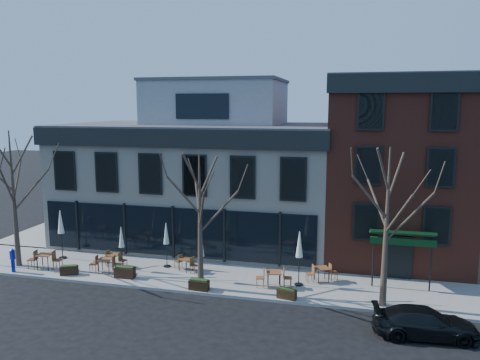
% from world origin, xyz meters
% --- Properties ---
extents(ground, '(120.00, 120.00, 0.00)m').
position_xyz_m(ground, '(0.00, 0.00, 0.00)').
color(ground, black).
rests_on(ground, ground).
extents(sidewalk_front, '(33.50, 4.70, 0.15)m').
position_xyz_m(sidewalk_front, '(3.25, -2.15, 0.07)').
color(sidewalk_front, gray).
rests_on(sidewalk_front, ground).
extents(sidewalk_side, '(4.50, 12.00, 0.15)m').
position_xyz_m(sidewalk_side, '(-11.25, 6.00, 0.07)').
color(sidewalk_side, gray).
rests_on(sidewalk_side, ground).
extents(corner_building, '(18.39, 10.39, 11.10)m').
position_xyz_m(corner_building, '(0.07, 5.07, 4.72)').
color(corner_building, silver).
rests_on(corner_building, ground).
extents(red_brick_building, '(8.20, 11.78, 11.18)m').
position_xyz_m(red_brick_building, '(13.00, 4.98, 5.64)').
color(red_brick_building, maroon).
rests_on(red_brick_building, ground).
extents(tree_corner, '(3.93, 3.98, 7.92)m').
position_xyz_m(tree_corner, '(-8.49, -3.20, 4.25)').
color(tree_corner, '#382B21').
rests_on(tree_corner, sidewalk_front).
extents(tree_mid, '(3.50, 3.55, 7.04)m').
position_xyz_m(tree_mid, '(3.01, -3.90, 3.79)').
color(tree_mid, '#382B21').
rests_on(tree_mid, sidewalk_front).
extents(tree_right, '(3.72, 3.77, 7.48)m').
position_xyz_m(tree_right, '(12.01, -3.90, 4.02)').
color(tree_right, '#382B21').
rests_on(tree_right, sidewalk_front).
extents(parked_sedan, '(4.34, 2.08, 1.22)m').
position_xyz_m(parked_sedan, '(13.54, -6.34, 0.61)').
color(parked_sedan, black).
rests_on(parked_sedan, ground).
extents(call_box, '(0.28, 0.28, 1.39)m').
position_xyz_m(call_box, '(-8.04, -4.20, 0.89)').
color(call_box, '#0C18A1').
rests_on(call_box, sidewalk_front).
extents(cafe_set_0, '(2.05, 0.93, 1.05)m').
position_xyz_m(cafe_set_0, '(-6.64, -3.28, 0.69)').
color(cafe_set_0, brown).
rests_on(cafe_set_0, sidewalk_front).
extents(cafe_set_1, '(1.71, 0.76, 0.88)m').
position_xyz_m(cafe_set_1, '(-2.97, -1.98, 0.60)').
color(cafe_set_1, brown).
rests_on(cafe_set_1, sidewalk_front).
extents(cafe_set_2, '(1.87, 0.85, 0.96)m').
position_xyz_m(cafe_set_2, '(-2.94, -3.01, 0.64)').
color(cafe_set_2, brown).
rests_on(cafe_set_2, sidewalk_front).
extents(cafe_set_3, '(1.69, 1.02, 0.87)m').
position_xyz_m(cafe_set_3, '(1.39, -1.70, 0.60)').
color(cafe_set_3, brown).
rests_on(cafe_set_3, sidewalk_front).
extents(cafe_set_4, '(1.95, 0.91, 1.00)m').
position_xyz_m(cafe_set_4, '(6.64, -2.88, 0.66)').
color(cafe_set_4, brown).
rests_on(cafe_set_4, sidewalk_front).
extents(cafe_set_5, '(1.79, 1.13, 0.93)m').
position_xyz_m(cafe_set_5, '(9.00, -1.50, 0.63)').
color(cafe_set_5, brown).
rests_on(cafe_set_5, sidewalk_front).
extents(umbrella_0, '(0.48, 0.48, 3.01)m').
position_xyz_m(umbrella_0, '(-6.78, -1.43, 2.28)').
color(umbrella_0, black).
rests_on(umbrella_0, sidewalk_front).
extents(umbrella_1, '(0.40, 0.40, 2.51)m').
position_xyz_m(umbrella_1, '(-2.23, -2.37, 1.92)').
color(umbrella_1, black).
rests_on(umbrella_1, sidewalk_front).
extents(umbrella_2, '(0.42, 0.42, 2.63)m').
position_xyz_m(umbrella_2, '(0.06, -1.33, 2.00)').
color(umbrella_2, black).
rests_on(umbrella_2, sidewalk_front).
extents(umbrella_3, '(0.40, 0.40, 2.52)m').
position_xyz_m(umbrella_3, '(2.71, -2.88, 1.93)').
color(umbrella_3, black).
rests_on(umbrella_3, sidewalk_front).
extents(umbrella_4, '(0.46, 0.46, 2.90)m').
position_xyz_m(umbrella_4, '(7.87, -2.33, 2.20)').
color(umbrella_4, black).
rests_on(umbrella_4, sidewalk_front).
extents(planter_0, '(1.02, 0.72, 0.53)m').
position_xyz_m(planter_0, '(-4.72, -3.83, 0.41)').
color(planter_0, black).
rests_on(planter_0, sidewalk_front).
extents(planter_1, '(1.13, 0.49, 0.62)m').
position_xyz_m(planter_1, '(-1.50, -3.50, 0.46)').
color(planter_1, black).
rests_on(planter_1, sidewalk_front).
extents(planter_2, '(1.05, 0.48, 0.57)m').
position_xyz_m(planter_2, '(3.01, -4.20, 0.44)').
color(planter_2, black).
rests_on(planter_2, sidewalk_front).
extents(planter_3, '(1.00, 0.58, 0.53)m').
position_xyz_m(planter_3, '(7.50, -4.20, 0.41)').
color(planter_3, black).
rests_on(planter_3, sidewalk_front).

